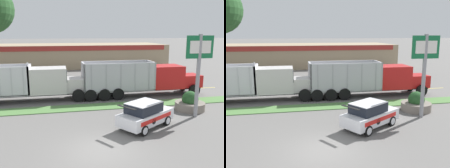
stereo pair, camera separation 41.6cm
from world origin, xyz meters
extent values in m
plane|color=slate|center=(0.00, 0.00, 0.00)|extent=(600.00, 600.00, 0.00)
cube|color=#517F42|center=(0.00, 7.94, 0.03)|extent=(120.00, 1.91, 0.06)
cube|color=yellow|center=(-7.19, 12.89, 0.00)|extent=(2.40, 0.14, 0.01)
cube|color=yellow|center=(-1.79, 12.89, 0.00)|extent=(2.40, 0.14, 0.01)
cube|color=yellow|center=(3.61, 12.89, 0.00)|extent=(2.40, 0.14, 0.01)
cube|color=yellow|center=(9.01, 12.89, 0.00)|extent=(2.40, 0.14, 0.01)
cube|color=yellow|center=(14.41, 12.89, 0.00)|extent=(2.40, 0.14, 0.01)
cube|color=black|center=(6.16, 11.07, 0.65)|extent=(12.09, 1.41, 0.18)
cube|color=red|center=(11.15, 11.07, 1.35)|extent=(2.11, 2.10, 1.23)
cube|color=#B7B7BC|center=(12.23, 11.07, 1.35)|extent=(0.06, 1.79, 1.04)
cube|color=red|center=(8.55, 11.07, 1.86)|extent=(3.08, 2.56, 2.23)
cube|color=black|center=(10.11, 11.07, 2.25)|extent=(0.04, 2.18, 1.00)
cylinder|color=silver|center=(6.91, 10.24, 2.48)|extent=(0.14, 0.14, 1.25)
cube|color=#B7B7BC|center=(3.56, 11.07, 0.80)|extent=(6.90, 2.56, 0.12)
cube|color=#B7B7BC|center=(6.93, 11.07, 2.13)|extent=(0.16, 2.56, 2.65)
cube|color=#B7B7BC|center=(0.19, 11.07, 2.13)|extent=(0.16, 2.56, 2.65)
cube|color=#B7B7BC|center=(3.56, 9.87, 2.13)|extent=(6.90, 0.16, 2.65)
cube|color=#B7B7BC|center=(3.56, 12.28, 2.13)|extent=(6.90, 0.16, 2.65)
cube|color=#A3A3A8|center=(0.80, 9.77, 2.13)|extent=(0.10, 0.04, 2.52)
cube|color=#A3A3A8|center=(2.18, 9.77, 2.13)|extent=(0.10, 0.04, 2.52)
cube|color=#A3A3A8|center=(3.56, 9.77, 2.13)|extent=(0.10, 0.04, 2.52)
cube|color=#A3A3A8|center=(4.94, 9.77, 2.13)|extent=(0.10, 0.04, 2.52)
cube|color=#A3A3A8|center=(6.32, 9.77, 2.13)|extent=(0.10, 0.04, 2.52)
cylinder|color=black|center=(11.15, 9.81, 0.56)|extent=(1.12, 0.30, 1.12)
cylinder|color=black|center=(11.15, 12.34, 0.56)|extent=(1.12, 0.30, 1.12)
cylinder|color=black|center=(0.71, 9.81, 0.56)|extent=(1.12, 0.30, 1.12)
cylinder|color=black|center=(0.71, 12.34, 0.56)|extent=(1.12, 0.30, 1.12)
cylinder|color=black|center=(2.01, 9.81, 0.56)|extent=(1.12, 0.30, 1.12)
cylinder|color=black|center=(2.01, 12.34, 0.56)|extent=(1.12, 0.30, 1.12)
cylinder|color=black|center=(3.31, 9.81, 0.56)|extent=(1.12, 0.30, 1.12)
cylinder|color=black|center=(3.31, 12.34, 0.56)|extent=(1.12, 0.30, 1.12)
cube|color=black|center=(-4.90, 11.11, 0.67)|extent=(11.05, 1.32, 0.18)
cube|color=silver|center=(-0.38, 11.11, 1.39)|extent=(2.02, 1.97, 1.27)
cube|color=#B7B7BC|center=(0.66, 11.11, 1.39)|extent=(0.06, 1.68, 1.08)
cube|color=silver|center=(-2.99, 11.11, 1.91)|extent=(3.20, 2.41, 2.30)
cube|color=black|center=(-1.37, 11.11, 2.31)|extent=(0.04, 2.05, 1.04)
cylinder|color=silver|center=(-4.69, 10.33, 2.79)|extent=(0.14, 0.14, 1.76)
cube|color=silver|center=(-4.67, 11.11, 2.09)|extent=(0.16, 2.41, 2.54)
cube|color=silver|center=(-7.51, 12.24, 2.09)|extent=(5.83, 0.16, 2.54)
cube|color=#BCBCC1|center=(-7.02, 9.89, 2.09)|extent=(0.10, 0.04, 2.42)
cube|color=#BCBCC1|center=(-6.05, 9.89, 2.09)|extent=(0.10, 0.04, 2.42)
cube|color=#BCBCC1|center=(-5.08, 9.89, 2.09)|extent=(0.10, 0.04, 2.42)
cylinder|color=black|center=(-0.38, 9.93, 0.58)|extent=(1.15, 0.30, 1.15)
cylinder|color=black|center=(-0.38, 12.30, 0.58)|extent=(1.15, 0.30, 1.15)
cube|color=white|center=(3.51, 2.74, 0.71)|extent=(4.38, 3.71, 0.76)
cube|color=black|center=(3.31, 2.60, 1.40)|extent=(2.73, 2.53, 0.63)
cube|color=white|center=(3.31, 2.60, 1.73)|extent=(2.73, 2.53, 0.04)
cube|color=black|center=(1.89, 1.67, 1.77)|extent=(0.94, 1.30, 0.03)
cube|color=red|center=(4.01, 1.99, 0.78)|extent=(2.73, 1.79, 0.27)
cylinder|color=black|center=(3.75, 1.82, 0.71)|extent=(0.35, 0.24, 0.42)
cylinder|color=black|center=(5.03, 2.72, 0.33)|extent=(0.66, 0.53, 0.66)
cylinder|color=silver|center=(5.09, 2.63, 0.33)|extent=(0.39, 0.26, 0.46)
cylinder|color=black|center=(4.11, 4.13, 0.33)|extent=(0.66, 0.53, 0.66)
cylinder|color=silver|center=(4.05, 4.22, 0.33)|extent=(0.39, 0.26, 0.46)
cylinder|color=black|center=(2.92, 1.34, 0.33)|extent=(0.66, 0.53, 0.66)
cylinder|color=silver|center=(2.98, 1.25, 0.33)|extent=(0.39, 0.26, 0.46)
cylinder|color=black|center=(1.99, 2.75, 0.33)|extent=(0.66, 0.53, 0.66)
cylinder|color=silver|center=(1.94, 2.84, 0.33)|extent=(0.39, 0.26, 0.46)
cylinder|color=gray|center=(7.90, 3.98, 3.05)|extent=(0.28, 0.28, 6.11)
cube|color=#146638|center=(7.90, 3.98, 5.20)|extent=(2.04, 0.16, 1.62)
cube|color=white|center=(7.90, 3.89, 5.20)|extent=(1.64, 0.02, 0.89)
cylinder|color=slate|center=(8.31, 5.57, 0.33)|extent=(2.39, 2.39, 0.66)
sphere|color=#234C23|center=(8.31, 5.57, 0.92)|extent=(1.31, 1.31, 1.31)
cube|color=#9E896B|center=(-3.39, 36.48, 2.06)|extent=(42.37, 12.00, 4.11)
cube|color=maroon|center=(-3.39, 30.43, 3.66)|extent=(40.25, 0.10, 0.80)
camera|label=1|loc=(-1.96, -12.27, 6.16)|focal=40.00mm
camera|label=2|loc=(-1.56, -12.35, 6.16)|focal=40.00mm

